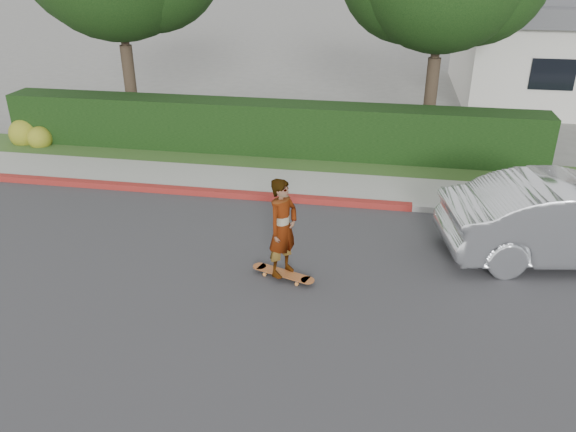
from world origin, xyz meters
name	(u,v)px	position (x,y,z in m)	size (l,w,h in m)	color
ground	(354,311)	(0.00, 0.00, 0.00)	(120.00, 120.00, 0.00)	slate
road	(354,311)	(0.00, 0.00, 0.01)	(60.00, 8.00, 0.01)	#2D2D30
curb_far	(367,204)	(0.00, 4.10, 0.07)	(60.00, 0.20, 0.15)	#9E9E99
curb_red_section	(158,189)	(-5.00, 4.10, 0.08)	(12.00, 0.21, 0.15)	maroon
sidewalk_far	(369,189)	(0.00, 5.00, 0.06)	(60.00, 1.60, 0.12)	gray
planting_strip	(372,167)	(0.00, 6.60, 0.05)	(60.00, 1.60, 0.10)	#2D4C1E
hedge	(266,129)	(-3.00, 7.20, 0.75)	(15.00, 1.00, 1.50)	black
flowering_shrub	(30,135)	(-10.01, 6.74, 0.33)	(1.40, 1.00, 0.90)	#2D4C19
skateboard	(283,274)	(-1.31, 0.77, 0.11)	(1.23, 0.62, 0.11)	orange
skateboarder	(283,228)	(-1.31, 0.77, 1.01)	(0.65, 0.42, 1.77)	white
car_silver	(574,221)	(3.82, 2.46, 0.78)	(1.65, 4.73, 1.56)	silver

